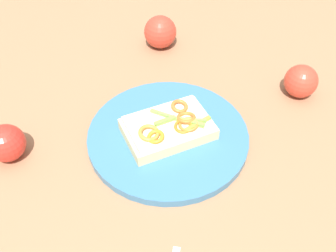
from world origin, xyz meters
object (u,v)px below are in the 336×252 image
(apple_0, at_px, (6,143))
(apple_2, at_px, (160,32))
(sandwich, at_px, (169,127))
(apple_1, at_px, (301,81))
(plate, at_px, (168,136))

(apple_0, bearing_deg, apple_2, -57.54)
(sandwich, xyz_separation_m, apple_1, (0.03, -0.30, 0.00))
(apple_0, xyz_separation_m, apple_2, (0.24, -0.37, 0.00))
(plate, distance_m, apple_2, 0.31)
(apple_0, bearing_deg, apple_1, -93.04)
(sandwich, xyz_separation_m, apple_0, (0.06, 0.28, 0.00))
(apple_1, relative_size, apple_2, 0.90)
(apple_2, bearing_deg, apple_1, -141.16)
(sandwich, height_order, apple_1, apple_1)
(sandwich, bearing_deg, plate, 119.55)
(plate, xyz_separation_m, apple_2, (0.30, -0.09, 0.03))
(plate, height_order, apple_1, apple_1)
(apple_1, xyz_separation_m, apple_2, (0.27, 0.22, 0.00))
(plate, distance_m, sandwich, 0.03)
(apple_0, xyz_separation_m, apple_1, (-0.03, -0.59, 0.00))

